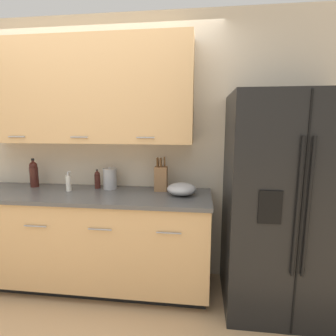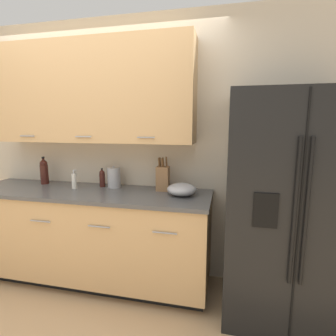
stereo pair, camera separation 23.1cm
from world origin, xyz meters
The scene contains 9 objects.
wall_back centered at (-0.01, 1.19, 1.48)m, with size 10.00×0.39×2.60m.
counter_unit centered at (-0.03, 0.90, 0.47)m, with size 2.39×0.64×0.93m.
refrigerator centered at (1.76, 0.84, 0.90)m, with size 0.95×0.77×1.81m.
knife_block centered at (0.69, 1.06, 1.06)m, with size 0.12×0.09×0.33m.
wine_bottle centered at (-0.62, 1.06, 1.07)m, with size 0.08×0.08×0.29m.
soap_dispenser centered at (-0.19, 0.94, 1.01)m, with size 0.05×0.05×0.19m.
oil_bottle centered at (0.04, 1.08, 1.02)m, with size 0.06×0.06×0.19m.
steel_canister centered at (0.18, 1.08, 1.04)m, with size 0.14×0.14×0.22m.
mixing_bowl centered at (0.89, 0.94, 0.99)m, with size 0.27×0.27×0.11m.
Camera 2 is at (1.28, -1.32, 1.57)m, focal length 28.00 mm.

